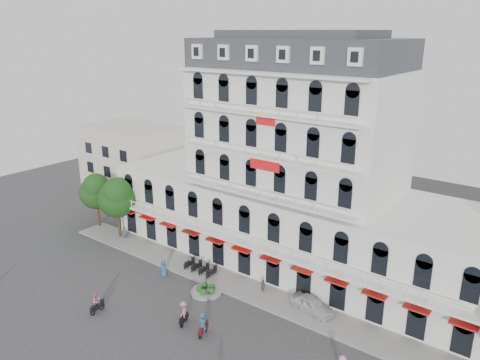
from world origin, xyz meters
name	(u,v)px	position (x,y,z in m)	size (l,w,h in m)	color
ground	(187,332)	(0.00, 0.00, 0.00)	(120.00, 120.00, 0.00)	#38383A
sidewalk	(247,289)	(0.00, 9.00, 0.08)	(53.00, 4.00, 0.16)	gray
main_building	(295,178)	(0.00, 18.00, 9.96)	(45.00, 15.00, 25.80)	silver
flank_building_west	(134,164)	(-30.00, 20.00, 6.00)	(14.00, 10.00, 12.00)	beige
traffic_island	(206,291)	(-3.00, 6.00, 0.26)	(3.20, 3.20, 1.60)	gray
parked_scooter_row	(200,272)	(-6.35, 8.80, 0.00)	(4.40, 1.80, 1.10)	black
tree_west_outer	(96,190)	(-25.95, 9.98, 5.35)	(4.50, 4.48, 7.76)	#382314
tree_west_inner	(117,196)	(-20.95, 9.48, 5.68)	(4.76, 4.76, 8.25)	#382314
parked_car	(311,305)	(7.27, 9.50, 0.78)	(1.83, 4.55, 1.55)	silver
rider_southwest	(97,302)	(-8.99, -2.94, 1.07)	(0.66, 1.70, 2.11)	black
rider_east	(203,324)	(1.39, 0.56, 1.11)	(0.76, 1.67, 2.21)	maroon
rider_center	(184,312)	(-1.08, 0.72, 1.25)	(1.09, 1.63, 2.35)	black
pedestrian_left	(164,268)	(-8.95, 5.77, 0.97)	(0.95, 0.62, 1.94)	#295D7D
pedestrian_mid	(263,286)	(1.67, 9.50, 0.76)	(0.89, 0.37, 1.52)	#5A5B62
pedestrian_far	(125,233)	(-20.00, 9.50, 0.86)	(0.62, 0.41, 1.71)	#28567A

